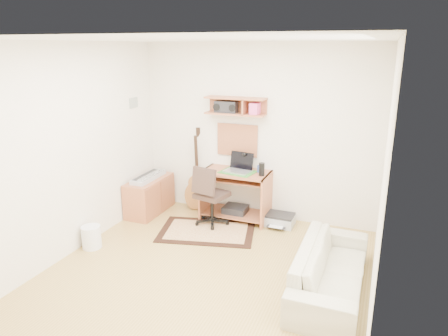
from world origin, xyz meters
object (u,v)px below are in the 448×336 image
at_px(desk, 236,195).
at_px(cabinet, 150,196).
at_px(printer, 280,219).
at_px(sofa, 331,262).
at_px(task_chair, 212,195).

bearing_deg(desk, cabinet, -169.35).
bearing_deg(printer, sofa, -56.98).
bearing_deg(cabinet, sofa, -21.81).
bearing_deg(sofa, cabinet, 68.19).
relative_size(desk, printer, 2.37).
height_order(desk, sofa, desk).
distance_m(task_chair, cabinet, 1.12).
height_order(task_chair, cabinet, task_chair).
distance_m(desk, sofa, 2.16).
bearing_deg(printer, cabinet, -171.74).
xyz_separation_m(desk, cabinet, (-1.35, -0.25, -0.10)).
bearing_deg(cabinet, printer, 7.55).
height_order(desk, printer, desk).
distance_m(desk, task_chair, 0.42).
height_order(task_chair, sofa, task_chair).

